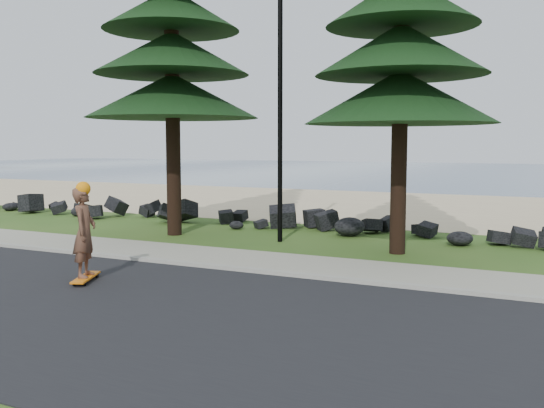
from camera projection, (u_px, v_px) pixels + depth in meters
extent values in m
plane|color=#2F551A|center=(224.00, 261.00, 14.51)|extent=(160.00, 160.00, 0.00)
cube|color=black|center=(93.00, 305.00, 10.47)|extent=(160.00, 7.00, 0.02)
cube|color=#A09D90|center=(204.00, 266.00, 13.70)|extent=(160.00, 0.20, 0.10)
cube|color=#9D9883|center=(228.00, 258.00, 14.68)|extent=(160.00, 2.00, 0.08)
cube|color=tan|center=(385.00, 206.00, 27.51)|extent=(160.00, 15.00, 0.01)
cube|color=#3F5778|center=(482.00, 172.00, 60.24)|extent=(160.00, 58.00, 0.01)
cylinder|color=black|center=(171.00, 19.00, 18.06)|extent=(0.44, 0.44, 13.00)
cylinder|color=black|center=(402.00, 13.00, 14.92)|extent=(0.40, 0.40, 12.00)
cylinder|color=black|center=(280.00, 101.00, 16.98)|extent=(0.14, 0.14, 8.00)
cube|color=orange|center=(86.00, 277.00, 12.25)|extent=(0.69, 1.10, 0.04)
imported|color=brown|center=(84.00, 232.00, 12.16)|extent=(0.67, 0.78, 1.82)
sphere|color=orange|center=(83.00, 189.00, 12.07)|extent=(0.29, 0.29, 0.29)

